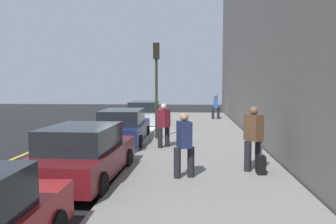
% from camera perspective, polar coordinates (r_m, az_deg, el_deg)
% --- Properties ---
extents(ground_plane, '(56.00, 56.00, 0.00)m').
position_cam_1_polar(ground_plane, '(16.14, -6.62, -4.61)').
color(ground_plane, black).
extents(sidewalk, '(28.00, 4.60, 0.15)m').
position_cam_1_polar(sidewalk, '(15.86, 5.22, -4.48)').
color(sidewalk, gray).
rests_on(sidewalk, ground).
extents(lane_stripe_centre, '(28.00, 0.14, 0.01)m').
position_cam_1_polar(lane_stripe_centre, '(17.01, -17.30, -4.30)').
color(lane_stripe_centre, gold).
rests_on(lane_stripe_centre, ground).
extents(snow_bank_curb, '(8.62, 0.56, 0.22)m').
position_cam_1_polar(snow_bank_curb, '(16.92, -3.71, -3.78)').
color(snow_bank_curb, white).
rests_on(snow_bank_curb, ground).
extents(parked_car_maroon, '(4.56, 2.00, 1.51)m').
position_cam_1_polar(parked_car_maroon, '(9.38, -13.65, -6.69)').
color(parked_car_maroon, black).
rests_on(parked_car_maroon, ground).
extents(parked_car_navy, '(4.76, 2.00, 1.51)m').
position_cam_1_polar(parked_car_navy, '(14.80, -7.36, -2.48)').
color(parked_car_navy, black).
rests_on(parked_car_navy, ground).
extents(parked_car_silver, '(4.52, 1.90, 1.51)m').
position_cam_1_polar(parked_car_silver, '(21.40, -3.88, -0.28)').
color(parked_car_silver, black).
rests_on(parked_car_silver, ground).
extents(pedestrian_navy_coat, '(0.53, 0.53, 1.69)m').
position_cam_1_polar(pedestrian_navy_coat, '(9.02, 2.67, -5.13)').
color(pedestrian_navy_coat, black).
rests_on(pedestrian_navy_coat, sidewalk).
extents(pedestrian_burgundy_coat, '(0.52, 0.53, 1.68)m').
position_cam_1_polar(pedestrian_burgundy_coat, '(13.31, -0.71, -2.00)').
color(pedestrian_burgundy_coat, black).
rests_on(pedestrian_burgundy_coat, sidewalk).
extents(pedestrian_brown_coat, '(0.58, 0.53, 1.81)m').
position_cam_1_polar(pedestrian_brown_coat, '(10.03, 13.83, -3.90)').
color(pedestrian_brown_coat, black).
rests_on(pedestrian_brown_coat, sidewalk).
extents(pedestrian_blue_coat, '(0.47, 0.56, 1.69)m').
position_cam_1_polar(pedestrian_blue_coat, '(24.42, 7.83, 0.98)').
color(pedestrian_blue_coat, black).
rests_on(pedestrian_blue_coat, sidewalk).
extents(traffic_light_pole, '(0.35, 0.26, 4.22)m').
position_cam_1_polar(traffic_light_pole, '(15.42, -1.92, 6.23)').
color(traffic_light_pole, '#2D2D19').
rests_on(traffic_light_pole, sidewalk).
extents(rolling_suitcase, '(0.34, 0.22, 0.86)m').
position_cam_1_polar(rolling_suitcase, '(9.81, 14.97, -8.34)').
color(rolling_suitcase, black).
rests_on(rolling_suitcase, sidewalk).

